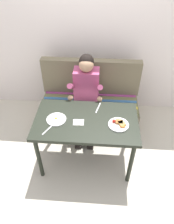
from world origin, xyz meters
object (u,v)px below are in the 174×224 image
at_px(person, 86,89).
at_px(plate_eggs, 56,119).
at_px(table, 86,125).
at_px(plate_breakfast, 119,124).
at_px(knife, 98,108).
at_px(fork, 48,130).
at_px(napkin, 78,122).
at_px(couch, 90,105).

distance_m(person, plate_eggs, 0.68).
distance_m(table, plate_breakfast, 0.39).
bearing_deg(plate_breakfast, plate_eggs, 177.18).
distance_m(plate_breakfast, plate_eggs, 0.71).
height_order(table, knife, knife).
bearing_deg(plate_breakfast, table, 170.91).
distance_m(plate_eggs, fork, 0.18).
relative_size(plate_breakfast, plate_eggs, 1.02).
height_order(person, napkin, person).
relative_size(person, plate_eggs, 5.34).
distance_m(table, couch, 0.83).
relative_size(couch, knife, 7.20).
distance_m(person, napkin, 0.64).
distance_m(plate_eggs, knife, 0.54).
height_order(plate_breakfast, knife, plate_breakfast).
bearing_deg(knife, fork, -128.22).
xyz_separation_m(plate_eggs, napkin, (0.26, -0.03, -0.01)).
relative_size(napkin, fork, 0.72).
distance_m(person, fork, 0.86).
bearing_deg(plate_eggs, fork, -112.09).
xyz_separation_m(couch, napkin, (-0.08, -0.82, 0.40)).
height_order(couch, plate_eggs, couch).
distance_m(couch, plate_eggs, 0.95).
bearing_deg(couch, plate_eggs, -113.38).
relative_size(person, plate_breakfast, 5.23).
xyz_separation_m(person, knife, (0.18, -0.36, -0.01)).
bearing_deg(plate_eggs, table, 4.12).
bearing_deg(napkin, knife, 52.16).
xyz_separation_m(fork, knife, (0.54, 0.42, 0.00)).
bearing_deg(table, plate_eggs, -175.88).
relative_size(plate_eggs, fork, 1.33).
bearing_deg(couch, napkin, -95.79).
distance_m(plate_breakfast, fork, 0.79).
bearing_deg(plate_breakfast, knife, 130.09).
xyz_separation_m(plate_breakfast, knife, (-0.24, 0.29, -0.01)).
xyz_separation_m(plate_breakfast, plate_eggs, (-0.71, 0.04, -0.00)).
bearing_deg(plate_eggs, couch, 66.62).
bearing_deg(knife, plate_eggs, -138.04).
xyz_separation_m(table, plate_breakfast, (0.37, -0.06, 0.10)).
bearing_deg(fork, plate_breakfast, 37.91).
xyz_separation_m(couch, plate_eggs, (-0.34, -0.79, 0.41)).
distance_m(couch, fork, 1.12).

